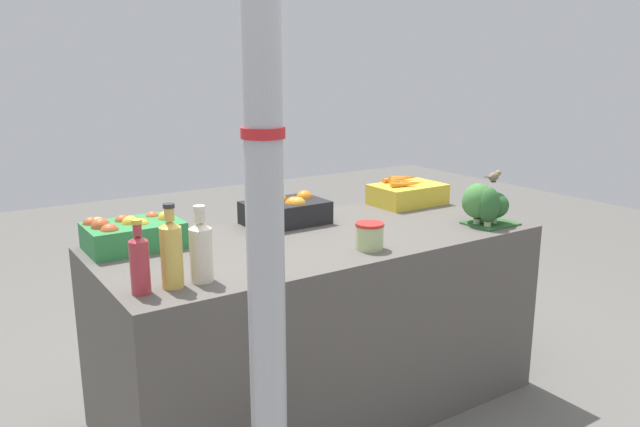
{
  "coord_description": "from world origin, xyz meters",
  "views": [
    {
      "loc": [
        -1.44,
        -2.17,
        1.54
      ],
      "look_at": [
        0.0,
        0.0,
        0.91
      ],
      "focal_mm": 35.0,
      "sensor_mm": 36.0,
      "label": 1
    }
  ],
  "objects_px": {
    "support_pole": "(263,147)",
    "carrot_crate": "(407,193)",
    "broccoli_pile": "(483,204)",
    "apple_crate": "(131,233)",
    "pickle_jar": "(370,236)",
    "sparrow_bird": "(494,176)",
    "juice_bottle_golden": "(171,252)",
    "orange_crate": "(286,211)",
    "juice_bottle_cloudy": "(201,250)",
    "juice_bottle_ruby": "(140,263)"
  },
  "relations": [
    {
      "from": "apple_crate",
      "to": "sparrow_bird",
      "type": "relative_size",
      "value": 2.74
    },
    {
      "from": "pickle_jar",
      "to": "support_pole",
      "type": "bearing_deg",
      "value": -150.22
    },
    {
      "from": "pickle_jar",
      "to": "apple_crate",
      "type": "bearing_deg",
      "value": 145.81
    },
    {
      "from": "apple_crate",
      "to": "pickle_jar",
      "type": "height_order",
      "value": "apple_crate"
    },
    {
      "from": "broccoli_pile",
      "to": "juice_bottle_golden",
      "type": "xyz_separation_m",
      "value": [
        -1.49,
        0.0,
        0.02
      ]
    },
    {
      "from": "broccoli_pile",
      "to": "juice_bottle_cloudy",
      "type": "bearing_deg",
      "value": 179.93
    },
    {
      "from": "sparrow_bird",
      "to": "apple_crate",
      "type": "bearing_deg",
      "value": 148.07
    },
    {
      "from": "support_pole",
      "to": "broccoli_pile",
      "type": "distance_m",
      "value": 1.47
    },
    {
      "from": "pickle_jar",
      "to": "sparrow_bird",
      "type": "xyz_separation_m",
      "value": [
        0.73,
        0.01,
        0.17
      ]
    },
    {
      "from": "juice_bottle_ruby",
      "to": "broccoli_pile",
      "type": "bearing_deg",
      "value": -0.06
    },
    {
      "from": "support_pole",
      "to": "juice_bottle_golden",
      "type": "xyz_separation_m",
      "value": [
        -0.13,
        0.41,
        -0.38
      ]
    },
    {
      "from": "orange_crate",
      "to": "carrot_crate",
      "type": "bearing_deg",
      "value": 0.28
    },
    {
      "from": "sparrow_bird",
      "to": "carrot_crate",
      "type": "bearing_deg",
      "value": 83.07
    },
    {
      "from": "broccoli_pile",
      "to": "support_pole",
      "type": "bearing_deg",
      "value": -163.27
    },
    {
      "from": "carrot_crate",
      "to": "broccoli_pile",
      "type": "xyz_separation_m",
      "value": [
        -0.0,
        -0.53,
        0.04
      ]
    },
    {
      "from": "carrot_crate",
      "to": "juice_bottle_golden",
      "type": "xyz_separation_m",
      "value": [
        -1.49,
        -0.52,
        0.06
      ]
    },
    {
      "from": "juice_bottle_cloudy",
      "to": "sparrow_bird",
      "type": "height_order",
      "value": "juice_bottle_cloudy"
    },
    {
      "from": "broccoli_pile",
      "to": "juice_bottle_ruby",
      "type": "height_order",
      "value": "juice_bottle_ruby"
    },
    {
      "from": "support_pole",
      "to": "sparrow_bird",
      "type": "relative_size",
      "value": 19.45
    },
    {
      "from": "carrot_crate",
      "to": "juice_bottle_golden",
      "type": "bearing_deg",
      "value": -160.63
    },
    {
      "from": "carrot_crate",
      "to": "pickle_jar",
      "type": "xyz_separation_m",
      "value": [
        -0.67,
        -0.54,
        -0.0
      ]
    },
    {
      "from": "carrot_crate",
      "to": "juice_bottle_golden",
      "type": "relative_size",
      "value": 1.29
    },
    {
      "from": "juice_bottle_ruby",
      "to": "juice_bottle_cloudy",
      "type": "bearing_deg",
      "value": 0.0
    },
    {
      "from": "orange_crate",
      "to": "juice_bottle_golden",
      "type": "relative_size",
      "value": 1.29
    },
    {
      "from": "orange_crate",
      "to": "carrot_crate",
      "type": "height_order",
      "value": "orange_crate"
    },
    {
      "from": "juice_bottle_cloudy",
      "to": "sparrow_bird",
      "type": "xyz_separation_m",
      "value": [
        1.44,
        -0.01,
        0.11
      ]
    },
    {
      "from": "apple_crate",
      "to": "carrot_crate",
      "type": "height_order",
      "value": "apple_crate"
    },
    {
      "from": "broccoli_pile",
      "to": "juice_bottle_golden",
      "type": "distance_m",
      "value": 1.49
    },
    {
      "from": "juice_bottle_golden",
      "to": "sparrow_bird",
      "type": "height_order",
      "value": "juice_bottle_golden"
    },
    {
      "from": "support_pole",
      "to": "juice_bottle_ruby",
      "type": "xyz_separation_m",
      "value": [
        -0.24,
        0.41,
        -0.4
      ]
    },
    {
      "from": "orange_crate",
      "to": "pickle_jar",
      "type": "distance_m",
      "value": 0.54
    },
    {
      "from": "juice_bottle_cloudy",
      "to": "orange_crate",
      "type": "bearing_deg",
      "value": 39.04
    },
    {
      "from": "support_pole",
      "to": "juice_bottle_golden",
      "type": "relative_size",
      "value": 9.17
    },
    {
      "from": "carrot_crate",
      "to": "juice_bottle_ruby",
      "type": "relative_size",
      "value": 1.49
    },
    {
      "from": "support_pole",
      "to": "carrot_crate",
      "type": "distance_m",
      "value": 1.71
    },
    {
      "from": "orange_crate",
      "to": "support_pole",
      "type": "bearing_deg",
      "value": -123.46
    },
    {
      "from": "apple_crate",
      "to": "sparrow_bird",
      "type": "height_order",
      "value": "sparrow_bird"
    },
    {
      "from": "support_pole",
      "to": "orange_crate",
      "type": "xyz_separation_m",
      "value": [
        0.61,
        0.93,
        -0.44
      ]
    },
    {
      "from": "apple_crate",
      "to": "carrot_crate",
      "type": "xyz_separation_m",
      "value": [
        1.47,
        0.0,
        -0.01
      ]
    },
    {
      "from": "sparrow_bird",
      "to": "orange_crate",
      "type": "bearing_deg",
      "value": 133.84
    },
    {
      "from": "support_pole",
      "to": "pickle_jar",
      "type": "bearing_deg",
      "value": 29.78
    },
    {
      "from": "carrot_crate",
      "to": "sparrow_bird",
      "type": "height_order",
      "value": "sparrow_bird"
    },
    {
      "from": "juice_bottle_ruby",
      "to": "juice_bottle_cloudy",
      "type": "height_order",
      "value": "juice_bottle_cloudy"
    },
    {
      "from": "apple_crate",
      "to": "juice_bottle_cloudy",
      "type": "xyz_separation_m",
      "value": [
        0.08,
        -0.52,
        0.05
      ]
    },
    {
      "from": "pickle_jar",
      "to": "broccoli_pile",
      "type": "bearing_deg",
      "value": 1.31
    },
    {
      "from": "juice_bottle_golden",
      "to": "sparrow_bird",
      "type": "xyz_separation_m",
      "value": [
        1.54,
        -0.01,
        0.1
      ]
    },
    {
      "from": "apple_crate",
      "to": "juice_bottle_golden",
      "type": "bearing_deg",
      "value": -92.34
    },
    {
      "from": "juice_bottle_cloudy",
      "to": "pickle_jar",
      "type": "bearing_deg",
      "value": -1.37
    },
    {
      "from": "orange_crate",
      "to": "sparrow_bird",
      "type": "bearing_deg",
      "value": -33.41
    },
    {
      "from": "support_pole",
      "to": "pickle_jar",
      "type": "height_order",
      "value": "support_pole"
    }
  ]
}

